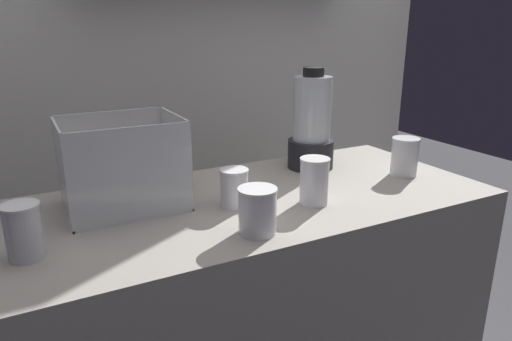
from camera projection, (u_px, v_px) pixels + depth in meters
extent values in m
cube|color=#9E998E|center=(256.00, 326.00, 1.49)|extent=(1.40, 0.64, 0.90)
cube|color=silver|center=(169.00, 58.00, 1.90)|extent=(2.60, 0.04, 2.50)
cube|color=white|center=(126.00, 205.00, 1.28)|extent=(0.31, 0.25, 0.01)
cube|color=white|center=(133.00, 176.00, 1.14)|extent=(0.31, 0.01, 0.25)
cube|color=white|center=(113.00, 153.00, 1.35)|extent=(0.31, 0.01, 0.25)
cube|color=white|center=(62.00, 171.00, 1.18)|extent=(0.01, 0.25, 0.25)
cube|color=white|center=(176.00, 156.00, 1.32)|extent=(0.01, 0.25, 0.25)
cone|color=orange|center=(127.00, 195.00, 1.30)|extent=(0.12, 0.17, 0.03)
cone|color=orange|center=(110.00, 201.00, 1.26)|extent=(0.16, 0.16, 0.03)
cone|color=orange|center=(125.00, 204.00, 1.25)|extent=(0.14, 0.10, 0.02)
cone|color=orange|center=(141.00, 198.00, 1.26)|extent=(0.15, 0.08, 0.04)
cone|color=orange|center=(113.00, 192.00, 1.27)|extent=(0.06, 0.20, 0.02)
cone|color=orange|center=(137.00, 184.00, 1.29)|extent=(0.16, 0.10, 0.03)
cone|color=orange|center=(145.00, 191.00, 1.27)|extent=(0.14, 0.07, 0.02)
cylinder|color=black|center=(310.00, 154.00, 1.62)|extent=(0.16, 0.16, 0.10)
cylinder|color=silver|center=(312.00, 109.00, 1.57)|extent=(0.13, 0.13, 0.22)
cylinder|color=orange|center=(311.00, 134.00, 1.60)|extent=(0.12, 0.12, 0.04)
cylinder|color=black|center=(314.00, 72.00, 1.53)|extent=(0.07, 0.07, 0.03)
cylinder|color=white|center=(24.00, 233.00, 0.98)|extent=(0.08, 0.08, 0.12)
cylinder|color=yellow|center=(25.00, 241.00, 0.99)|extent=(0.07, 0.07, 0.08)
cylinder|color=white|center=(19.00, 206.00, 0.96)|extent=(0.08, 0.08, 0.01)
cylinder|color=white|center=(257.00, 212.00, 1.10)|extent=(0.09, 0.09, 0.11)
cylinder|color=red|center=(257.00, 221.00, 1.11)|extent=(0.08, 0.08, 0.06)
cylinder|color=white|center=(257.00, 189.00, 1.08)|extent=(0.10, 0.10, 0.01)
cylinder|color=white|center=(234.00, 189.00, 1.27)|extent=(0.08, 0.08, 0.10)
cylinder|color=orange|center=(234.00, 192.00, 1.27)|extent=(0.07, 0.07, 0.08)
cylinder|color=white|center=(234.00, 170.00, 1.25)|extent=(0.08, 0.08, 0.01)
cylinder|color=white|center=(314.00, 182.00, 1.28)|extent=(0.08, 0.08, 0.13)
cylinder|color=yellow|center=(314.00, 188.00, 1.29)|extent=(0.07, 0.07, 0.09)
cylinder|color=white|center=(315.00, 159.00, 1.26)|extent=(0.08, 0.08, 0.01)
cylinder|color=white|center=(405.00, 158.00, 1.53)|extent=(0.09, 0.09, 0.12)
cylinder|color=yellow|center=(404.00, 161.00, 1.53)|extent=(0.08, 0.08, 0.10)
cylinder|color=white|center=(406.00, 139.00, 1.51)|extent=(0.09, 0.09, 0.01)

